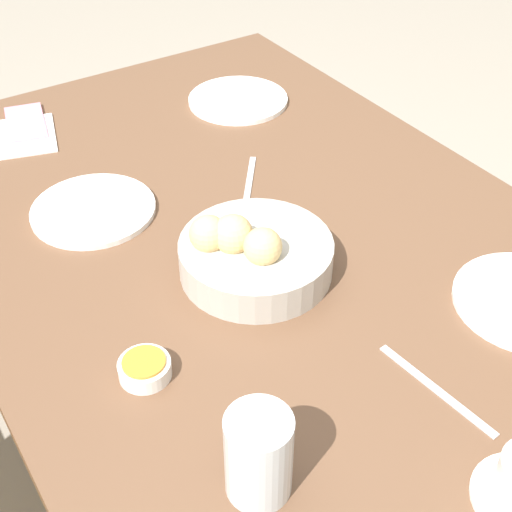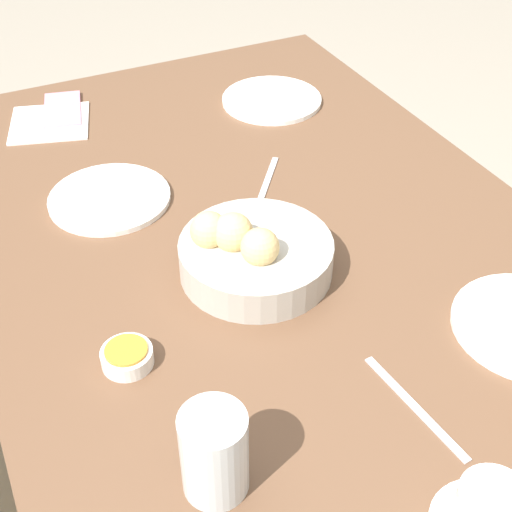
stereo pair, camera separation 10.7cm
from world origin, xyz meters
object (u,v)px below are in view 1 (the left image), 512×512
(knife_silver, at_px, (249,185))
(cell_phone, at_px, (26,123))
(water_tumbler, at_px, (259,455))
(plate_near_right, at_px, (238,100))
(plate_far_center, at_px, (93,210))
(jam_bowl_honey, at_px, (145,368))
(napkin, at_px, (15,137))
(fork_silver, at_px, (436,389))
(bread_basket, at_px, (252,254))

(knife_silver, relative_size, cell_phone, 0.95)
(water_tumbler, bearing_deg, cell_phone, -3.49)
(plate_near_right, xyz_separation_m, knife_silver, (-0.28, 0.15, -0.00))
(plate_near_right, relative_size, knife_silver, 1.36)
(plate_far_center, bearing_deg, plate_near_right, -63.89)
(jam_bowl_honey, xyz_separation_m, knife_silver, (0.30, -0.35, -0.01))
(plate_near_right, bearing_deg, napkin, 76.14)
(water_tumbler, distance_m, knife_silver, 0.61)
(jam_bowl_honey, height_order, fork_silver, jam_bowl_honey)
(bread_basket, height_order, water_tumbler, water_tumbler)
(plate_near_right, bearing_deg, fork_silver, 165.79)
(plate_far_center, distance_m, jam_bowl_honey, 0.39)
(jam_bowl_honey, bearing_deg, bread_basket, -67.04)
(jam_bowl_honey, xyz_separation_m, cell_phone, (0.73, -0.09, -0.01))
(plate_near_right, distance_m, knife_silver, 0.32)
(bread_basket, bearing_deg, plate_near_right, -29.71)
(plate_near_right, bearing_deg, jam_bowl_honey, 138.95)
(plate_near_right, relative_size, napkin, 1.10)
(bread_basket, xyz_separation_m, jam_bowl_honey, (-0.10, 0.23, -0.02))
(plate_near_right, distance_m, napkin, 0.46)
(napkin, bearing_deg, jam_bowl_honey, 175.39)
(fork_silver, bearing_deg, cell_phone, 12.32)
(napkin, bearing_deg, plate_near_right, -103.86)
(fork_silver, bearing_deg, napkin, 14.98)
(napkin, bearing_deg, cell_phone, -42.68)
(napkin, bearing_deg, fork_silver, -165.02)
(knife_silver, xyz_separation_m, cell_phone, (0.43, 0.26, 0.00))
(fork_silver, xyz_separation_m, knife_silver, (0.52, -0.05, 0.00))
(plate_near_right, bearing_deg, cell_phone, 69.99)
(bread_basket, distance_m, cell_phone, 0.65)
(bread_basket, height_order, napkin, bread_basket)
(cell_phone, bearing_deg, water_tumbler, 176.51)
(plate_far_center, xyz_separation_m, jam_bowl_honey, (-0.38, 0.09, 0.01))
(plate_far_center, xyz_separation_m, cell_phone, (0.36, -0.00, -0.00))
(water_tumbler, bearing_deg, jam_bowl_honey, 8.95)
(bread_basket, distance_m, fork_silver, 0.33)
(bread_basket, height_order, cell_phone, bread_basket)
(bread_basket, height_order, jam_bowl_honey, bread_basket)
(plate_near_right, height_order, fork_silver, plate_near_right)
(bread_basket, relative_size, water_tumbler, 2.02)
(plate_far_center, xyz_separation_m, knife_silver, (-0.08, -0.26, -0.00))
(jam_bowl_honey, bearing_deg, cell_phone, -7.19)
(knife_silver, relative_size, napkin, 0.81)
(water_tumbler, distance_m, fork_silver, 0.27)
(jam_bowl_honey, relative_size, cell_phone, 0.43)
(plate_far_center, height_order, cell_phone, plate_far_center)
(water_tumbler, bearing_deg, napkin, -1.35)
(plate_near_right, relative_size, jam_bowl_honey, 3.04)
(plate_far_center, relative_size, water_tumbler, 1.83)
(plate_near_right, distance_m, water_tumbler, 0.93)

